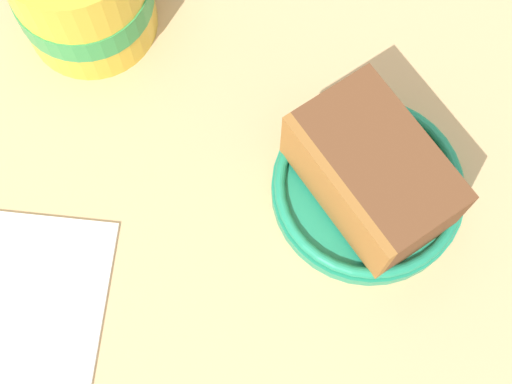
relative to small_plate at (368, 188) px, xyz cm
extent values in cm
cube|color=tan|center=(4.28, 4.03, -2.26)|extent=(158.53, 158.53, 2.68)
cylinder|color=#1E8C66|center=(0.00, 0.00, -0.36)|extent=(13.09, 13.09, 1.12)
torus|color=#1E8C66|center=(0.00, 0.00, 0.57)|extent=(12.79, 12.79, 0.74)
cube|color=#9E662D|center=(0.00, 0.00, 0.50)|extent=(12.23, 9.95, 0.60)
cube|color=brown|center=(0.00, 0.00, 3.51)|extent=(12.23, 9.95, 5.42)
cube|color=#9E662D|center=(-1.39, 3.00, 3.51)|extent=(9.95, 5.03, 5.42)
cube|color=white|center=(-3.89, 24.56, -0.62)|extent=(15.22, 15.11, 0.60)
camera|label=1|loc=(-14.86, 10.15, 47.58)|focal=52.28mm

